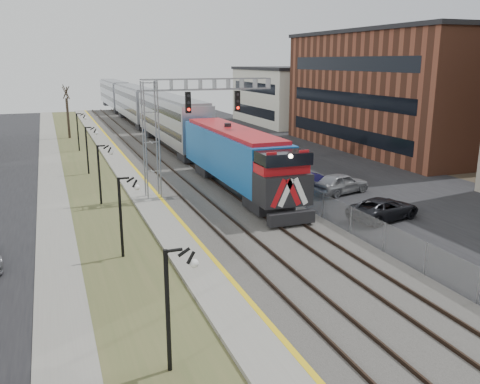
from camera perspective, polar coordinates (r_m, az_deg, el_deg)
sidewalk at (r=41.67m, az=-20.38°, el=0.77°), size 2.00×120.00×0.08m
grass_median at (r=41.77m, az=-16.28°, el=1.12°), size 4.00×120.00×0.06m
platform at (r=42.06m, az=-12.22°, el=1.60°), size 2.00×120.00×0.24m
ballast_bed at (r=43.05m, az=-5.63°, el=2.12°), size 8.00×120.00×0.20m
parking_lot at (r=47.53m, az=8.48°, el=3.12°), size 16.00×120.00×0.04m
platform_edge at (r=42.17m, az=-11.05°, el=1.86°), size 0.24×120.00×0.01m
track_near at (r=42.55m, az=-8.24°, el=2.14°), size 1.58×120.00×0.15m
track_far at (r=43.41m, az=-3.73°, el=2.51°), size 1.58×120.00×0.15m
train at (r=70.31m, az=-10.64°, el=9.08°), size 3.00×85.85×5.33m
signal_gantry at (r=34.78m, az=-7.25°, el=8.30°), size 9.00×1.07×8.15m
lampposts at (r=25.16m, az=-13.33°, el=-2.72°), size 0.14×62.14×4.00m
fence at (r=44.15m, az=-0.38°, el=3.44°), size 0.04×120.00×1.60m
buildings_east at (r=52.17m, az=24.67°, el=9.95°), size 16.00×76.00×15.00m
car_lot_c at (r=31.64m, az=15.82°, el=-1.87°), size 5.10×3.20×1.31m
car_lot_d at (r=37.25m, az=8.10°, el=1.05°), size 5.26×3.69×1.42m
car_lot_e at (r=37.03m, az=11.23°, el=0.92°), size 4.78×2.88×1.52m
car_lot_f at (r=50.88m, az=3.09°, el=4.78°), size 4.35×1.89×1.39m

